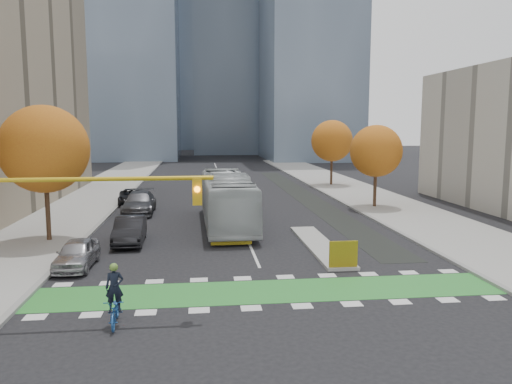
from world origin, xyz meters
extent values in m
plane|color=black|center=(0.00, 0.00, 0.00)|extent=(300.00, 300.00, 0.00)
cube|color=gray|center=(-13.50, 20.00, 0.07)|extent=(7.00, 120.00, 0.15)
cube|color=gray|center=(13.50, 20.00, 0.07)|extent=(7.00, 120.00, 0.15)
cube|color=gray|center=(-10.00, 20.00, 0.07)|extent=(0.30, 120.00, 0.16)
cube|color=gray|center=(10.00, 20.00, 0.07)|extent=(0.30, 120.00, 0.16)
cube|color=#2B8330|center=(0.00, 1.50, 0.01)|extent=(20.00, 3.00, 0.01)
cube|color=silver|center=(0.00, 40.00, 0.01)|extent=(0.15, 70.00, 0.01)
cube|color=black|center=(7.50, 30.00, 0.01)|extent=(2.50, 50.00, 0.01)
cube|color=gray|center=(4.00, 9.00, 0.08)|extent=(1.60, 10.00, 0.16)
cube|color=yellow|center=(4.00, 4.20, 0.80)|extent=(1.40, 0.12, 1.30)
cube|color=#47566B|center=(20.00, 85.00, 30.00)|extent=(18.00, 24.00, 60.00)
cube|color=#47566B|center=(-4.00, 140.00, 40.00)|extent=(26.00, 26.00, 80.00)
cylinder|color=#332114|center=(-12.00, 12.00, 2.62)|extent=(0.28, 0.28, 5.25)
sphere|color=#A13B13|center=(-12.00, 12.00, 5.62)|extent=(5.20, 5.20, 5.20)
cylinder|color=#332114|center=(12.00, 22.00, 2.27)|extent=(0.28, 0.28, 4.55)
sphere|color=#A13B13|center=(12.00, 22.00, 4.88)|extent=(4.40, 4.40, 4.40)
cylinder|color=#332114|center=(12.50, 38.00, 2.45)|extent=(0.28, 0.28, 4.90)
sphere|color=#A13B13|center=(12.50, 38.00, 5.25)|extent=(4.80, 4.80, 4.80)
cylinder|color=#BF9914|center=(-6.50, -0.50, 5.10)|extent=(8.20, 0.16, 0.16)
cube|color=#BF9914|center=(-3.00, -0.50, 4.60)|extent=(0.35, 0.28, 1.00)
sphere|color=orange|center=(-3.00, -0.68, 4.70)|extent=(0.22, 0.22, 0.22)
imported|color=#1E4B8D|center=(-5.94, -1.43, 0.51)|extent=(0.79, 1.98, 1.02)
imported|color=black|center=(-5.94, -1.43, 1.38)|extent=(0.66, 0.45, 1.73)
sphere|color=#597F2D|center=(-5.94, -1.43, 2.10)|extent=(0.29, 0.29, 0.29)
imported|color=#B3BABB|center=(-1.00, 15.83, 1.86)|extent=(3.36, 13.38, 3.71)
imported|color=#A1A0A5|center=(-9.00, 6.13, 0.71)|extent=(1.77, 4.20, 1.42)
imported|color=black|center=(-7.09, 11.13, 0.79)|extent=(1.80, 4.84, 1.58)
imported|color=#4B4B50|center=(-7.72, 21.53, 0.86)|extent=(2.45, 5.93, 1.72)
imported|color=black|center=(-9.00, 26.53, 0.67)|extent=(2.72, 5.02, 1.34)
camera|label=1|loc=(-2.93, -18.78, 7.00)|focal=35.00mm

